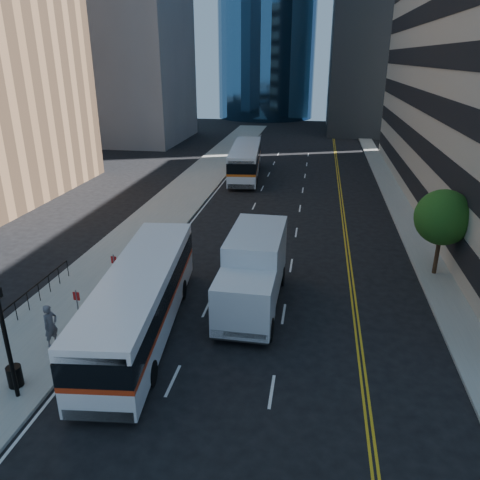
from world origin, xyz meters
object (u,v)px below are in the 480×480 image
(bus_front, at_px, (142,298))
(box_truck, at_px, (253,271))
(lamp_post, at_px, (6,338))
(trash_can, at_px, (15,376))
(pedestrian, at_px, (51,326))
(street_tree, at_px, (443,217))
(bus_rear, at_px, (245,160))

(bus_front, distance_m, box_truck, 5.83)
(lamp_post, relative_size, trash_can, 5.32)
(lamp_post, bearing_deg, bus_front, 59.63)
(bus_front, bearing_deg, trash_can, -132.68)
(bus_front, distance_m, pedestrian, 4.07)
(street_tree, xyz_separation_m, bus_front, (-14.91, -8.73, -1.86))
(trash_can, bearing_deg, lamp_post, -52.84)
(street_tree, xyz_separation_m, pedestrian, (-18.45, -10.65, -2.50))
(trash_can, bearing_deg, pedestrian, 90.62)
(street_tree, distance_m, bus_rear, 27.04)
(bus_rear, height_order, box_truck, box_truck)
(pedestrian, bearing_deg, lamp_post, -155.66)
(pedestrian, bearing_deg, street_tree, -43.24)
(lamp_post, distance_m, pedestrian, 3.73)
(bus_front, xyz_separation_m, pedestrian, (-3.53, -1.92, -0.64))
(street_tree, height_order, box_truck, street_tree)
(bus_rear, bearing_deg, box_truck, -85.41)
(trash_can, bearing_deg, box_truck, 44.55)
(street_tree, distance_m, pedestrian, 21.45)
(street_tree, relative_size, trash_can, 5.95)
(pedestrian, bearing_deg, trash_can, -162.61)
(bus_front, relative_size, pedestrian, 6.49)
(box_truck, bearing_deg, lamp_post, -131.27)
(bus_rear, bearing_deg, lamp_post, -99.91)
(bus_rear, relative_size, box_truck, 1.66)
(lamp_post, bearing_deg, bus_rear, 85.13)
(street_tree, xyz_separation_m, bus_rear, (-14.89, 22.50, -1.82))
(street_tree, distance_m, lamp_post, 22.82)
(pedestrian, bearing_deg, bus_front, -44.72)
(bus_rear, bearing_deg, street_tree, -61.54)
(bus_front, distance_m, bus_rear, 31.23)
(bus_rear, distance_m, trash_can, 36.14)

